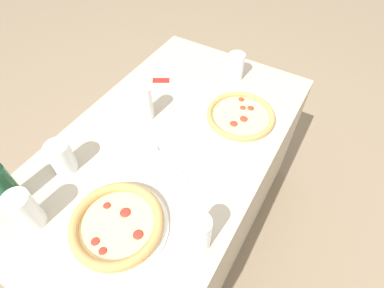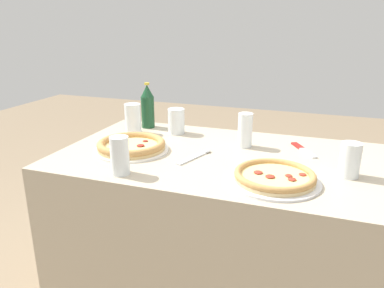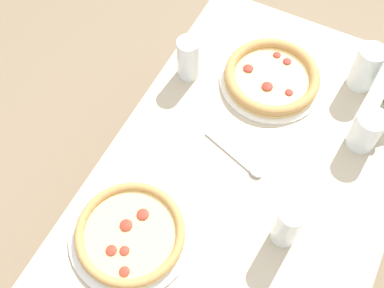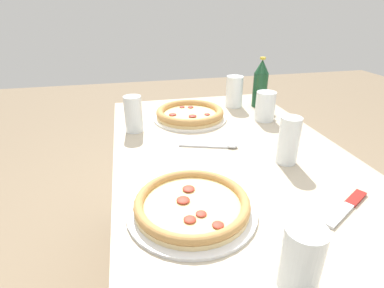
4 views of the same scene
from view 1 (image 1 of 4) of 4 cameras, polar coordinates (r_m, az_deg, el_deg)
ground_plane at (r=1.74m, az=-3.35°, el=-15.05°), size 8.00×8.00×0.00m
table at (r=1.42m, az=-4.01°, el=-8.96°), size 1.29×0.76×0.72m
pizza_veggie at (r=0.95m, az=-14.05°, el=-14.65°), size 0.31×0.31×0.04m
pizza_margherita at (r=1.21m, az=9.21°, el=5.19°), size 0.31×0.31×0.04m
glass_iced_tea at (r=1.39m, az=8.30°, el=14.20°), size 0.07×0.07×0.12m
glass_red_wine at (r=0.87m, az=1.43°, el=-16.81°), size 0.07×0.07×0.14m
glass_water at (r=1.01m, az=-29.09°, el=-11.21°), size 0.08×0.08×0.14m
glass_cola at (r=1.10m, az=-23.54°, el=-2.48°), size 0.08×0.08×0.12m
glass_mango_juice at (r=1.19m, az=-8.95°, el=7.56°), size 0.06×0.06×0.15m
knife at (r=1.39m, az=-3.90°, el=11.98°), size 0.12×0.18×0.01m
spoon at (r=1.08m, az=-5.51°, el=-2.72°), size 0.09×0.20×0.01m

